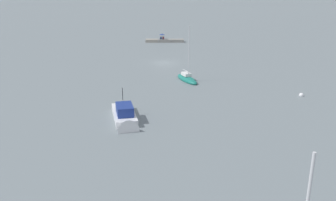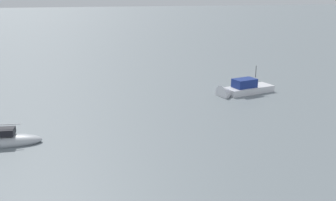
{
  "view_description": "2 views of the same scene",
  "coord_description": "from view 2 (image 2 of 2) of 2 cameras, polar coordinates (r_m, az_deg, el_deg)",
  "views": [
    {
      "loc": [
        -0.39,
        61.78,
        13.8
      ],
      "look_at": [
        -0.55,
        26.66,
        2.04
      ],
      "focal_mm": 38.99,
      "sensor_mm": 36.0,
      "label": 1
    },
    {
      "loc": [
        -33.77,
        46.34,
        11.26
      ],
      "look_at": [
        -6.87,
        38.95,
        3.1
      ],
      "focal_mm": 40.27,
      "sensor_mm": 36.0,
      "label": 2
    }
  ],
  "objects": [
    {
      "name": "motorboat_white_near",
      "position": [
        43.41,
        11.0,
        1.52
      ],
      "size": [
        3.51,
        7.11,
        3.83
      ],
      "rotation": [
        0.0,
        0.0,
        0.22
      ],
      "color": "silver",
      "rests_on": "ground_plane"
    }
  ]
}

